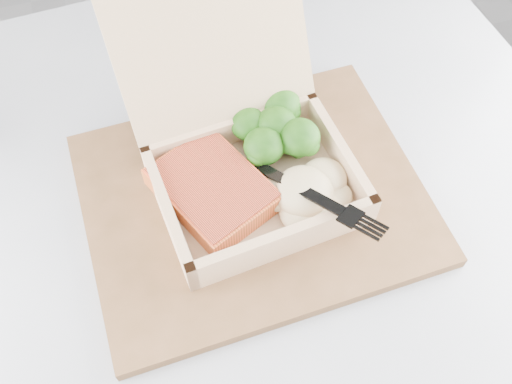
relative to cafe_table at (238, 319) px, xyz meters
name	(u,v)px	position (x,y,z in m)	size (l,w,h in m)	color
floor	(164,272)	(-0.10, 0.37, -0.56)	(4.00, 4.00, 0.00)	#95949A
cafe_table	(238,319)	(0.00, 0.00, 0.00)	(0.94, 0.94, 0.76)	black
serving_tray	(253,198)	(0.04, 0.05, 0.20)	(0.35, 0.28, 0.02)	brown
takeout_container	(242,144)	(0.04, 0.09, 0.26)	(0.22, 0.25, 0.18)	tan
salmon_fillet	(213,189)	(0.00, 0.06, 0.23)	(0.09, 0.12, 0.02)	#E15A2C
broccoli_pile	(276,130)	(0.08, 0.11, 0.24)	(0.10, 0.10, 0.04)	#2C6817
mashed_potatoes	(304,191)	(0.08, 0.03, 0.24)	(0.10, 0.09, 0.03)	#C8B581
plastic_fork	(282,176)	(0.06, 0.04, 0.25)	(0.10, 0.14, 0.03)	black
receipt	(185,81)	(0.01, 0.25, 0.20)	(0.08, 0.14, 0.00)	white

